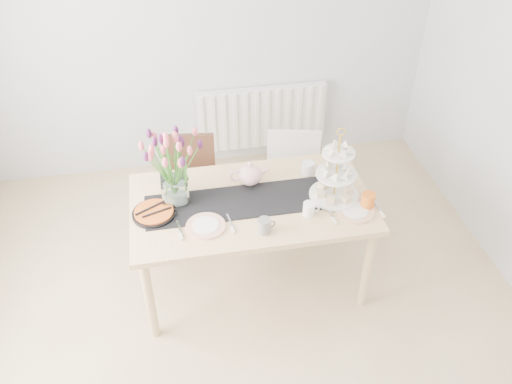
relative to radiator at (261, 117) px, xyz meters
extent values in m
plane|color=tan|center=(-0.50, -2.19, -0.45)|extent=(4.50, 4.50, 0.00)
plane|color=#B3B6B8|center=(-0.50, 0.06, 0.85)|extent=(4.00, 0.00, 4.00)
cube|color=white|center=(0.00, 0.00, 0.00)|extent=(1.20, 0.08, 0.60)
cube|color=tan|center=(-0.37, -1.54, 0.28)|extent=(1.60, 0.90, 0.04)
cylinder|color=tan|center=(-1.10, -1.92, -0.09)|extent=(0.06, 0.06, 0.71)
cylinder|color=tan|center=(0.36, -1.92, -0.09)|extent=(0.06, 0.06, 0.71)
cylinder|color=tan|center=(-1.10, -1.16, -0.09)|extent=(0.06, 0.06, 0.71)
cylinder|color=tan|center=(0.36, -1.16, -0.09)|extent=(0.06, 0.06, 0.71)
cube|color=#371F14|center=(-0.75, -0.94, -0.04)|extent=(0.45, 0.45, 0.04)
cube|color=#371F14|center=(-0.73, -0.76, 0.18)|extent=(0.41, 0.09, 0.39)
cylinder|color=#371F14|center=(-0.95, -1.09, -0.25)|extent=(0.04, 0.04, 0.39)
cylinder|color=#371F14|center=(-0.59, -1.14, -0.25)|extent=(0.04, 0.04, 0.39)
cylinder|color=#371F14|center=(-0.91, -0.74, -0.25)|extent=(0.04, 0.04, 0.39)
cylinder|color=#371F14|center=(-0.55, -0.78, -0.25)|extent=(0.04, 0.04, 0.39)
cube|color=silver|center=(0.04, -1.06, -0.03)|extent=(0.49, 0.49, 0.04)
cube|color=silver|center=(0.08, -0.88, 0.19)|extent=(0.41, 0.13, 0.39)
cylinder|color=silver|center=(-0.17, -1.20, -0.25)|extent=(0.04, 0.04, 0.40)
cylinder|color=silver|center=(0.18, -1.28, -0.25)|extent=(0.04, 0.04, 0.40)
cylinder|color=silver|center=(-0.09, -0.85, -0.25)|extent=(0.04, 0.04, 0.40)
cylinder|color=silver|center=(0.26, -0.92, -0.25)|extent=(0.04, 0.04, 0.40)
cube|color=black|center=(-0.37, -1.54, 0.30)|extent=(1.40, 0.35, 0.01)
cube|color=silver|center=(-0.86, -1.44, 0.39)|extent=(0.17, 0.17, 0.17)
cylinder|color=gold|center=(0.18, -1.60, 0.54)|extent=(0.01, 0.01, 0.49)
cylinder|color=white|center=(0.18, -1.60, 0.32)|extent=(0.33, 0.33, 0.01)
cylinder|color=white|center=(0.18, -1.60, 0.49)|extent=(0.27, 0.27, 0.01)
cylinder|color=white|center=(0.18, -1.60, 0.65)|extent=(0.21, 0.21, 0.01)
cylinder|color=silver|center=(0.07, -1.31, 0.34)|extent=(0.09, 0.09, 0.09)
cylinder|color=black|center=(-1.01, -1.57, 0.31)|extent=(0.28, 0.28, 0.02)
cylinder|color=orange|center=(-1.01, -1.57, 0.33)|extent=(0.25, 0.25, 0.01)
cylinder|color=slate|center=(-0.35, -1.85, 0.35)|extent=(0.10, 0.10, 0.10)
cylinder|color=white|center=(-0.03, -1.75, 0.35)|extent=(0.08, 0.08, 0.09)
cylinder|color=orange|center=(0.36, -1.74, 0.35)|extent=(0.13, 0.13, 0.11)
cylinder|color=white|center=(-0.70, -1.74, 0.31)|extent=(0.29, 0.29, 0.01)
cylinder|color=silver|center=(0.27, -1.77, 0.31)|extent=(0.27, 0.27, 0.01)
camera|label=1|loc=(-0.85, -4.28, 2.60)|focal=38.00mm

